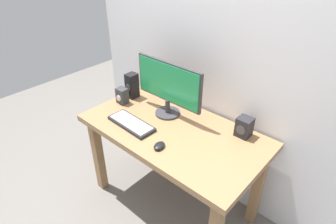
{
  "coord_description": "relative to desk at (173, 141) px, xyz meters",
  "views": [
    {
      "loc": [
        1.08,
        -1.26,
        1.96
      ],
      "look_at": [
        -0.05,
        0.0,
        0.89
      ],
      "focal_mm": 30.09,
      "sensor_mm": 36.0,
      "label": 1
    }
  ],
  "objects": [
    {
      "name": "monitor",
      "position": [
        -0.16,
        0.13,
        0.35
      ],
      "size": [
        0.59,
        0.19,
        0.42
      ],
      "color": "#333338",
      "rests_on": "desk"
    },
    {
      "name": "speaker_right",
      "position": [
        0.42,
        0.26,
        0.18
      ],
      "size": [
        0.1,
        0.1,
        0.14
      ],
      "color": "#232328",
      "rests_on": "desk"
    },
    {
      "name": "ground_plane",
      "position": [
        0.0,
        0.0,
        -0.66
      ],
      "size": [
        6.0,
        6.0,
        0.0
      ],
      "primitive_type": "plane",
      "color": "slate"
    },
    {
      "name": "keyboard_primary",
      "position": [
        -0.26,
        -0.17,
        0.13
      ],
      "size": [
        0.38,
        0.17,
        0.03
      ],
      "color": "#232328",
      "rests_on": "desk"
    },
    {
      "name": "audio_controller",
      "position": [
        -0.55,
        0.0,
        0.18
      ],
      "size": [
        0.09,
        0.08,
        0.13
      ],
      "color": "#333338",
      "rests_on": "desk"
    },
    {
      "name": "desk",
      "position": [
        0.0,
        0.0,
        0.0
      ],
      "size": [
        1.34,
        0.73,
        0.77
      ],
      "color": "#936D47",
      "rests_on": "ground_plane"
    },
    {
      "name": "speaker_left",
      "position": [
        -0.57,
        0.12,
        0.22
      ],
      "size": [
        0.08,
        0.1,
        0.21
      ],
      "color": "black",
      "rests_on": "desk"
    },
    {
      "name": "mouse",
      "position": [
        0.08,
        -0.22,
        0.13
      ],
      "size": [
        0.08,
        0.11,
        0.03
      ],
      "primitive_type": "ellipsoid",
      "rotation": [
        0.0,
        0.0,
        0.23
      ],
      "color": "black",
      "rests_on": "desk"
    },
    {
      "name": "wall_back",
      "position": [
        0.0,
        0.41,
        0.84
      ],
      "size": [
        2.32,
        0.04,
        3.0
      ],
      "primitive_type": "cube",
      "color": "silver",
      "rests_on": "ground_plane"
    }
  ]
}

